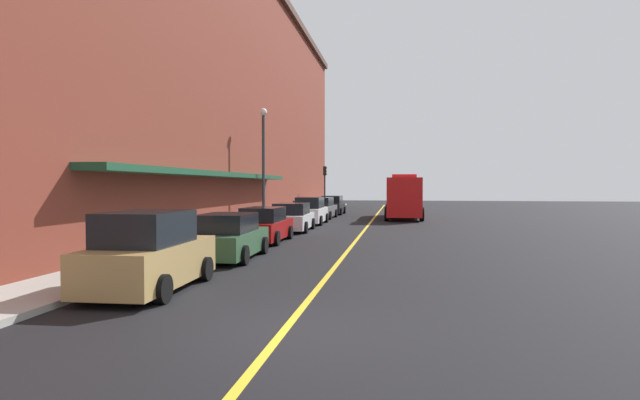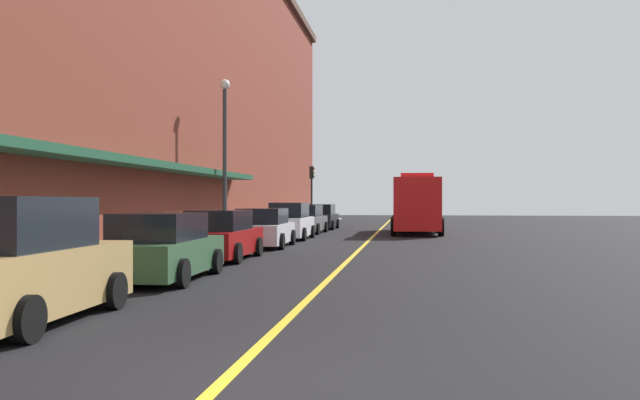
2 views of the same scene
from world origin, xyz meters
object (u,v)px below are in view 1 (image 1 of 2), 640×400
at_px(parked_car_1, 229,237).
at_px(parking_meter_1, 318,202).
at_px(parked_car_4, 310,211).
at_px(traffic_light_near, 325,179).
at_px(street_lamp_left, 263,154).
at_px(parking_meter_3, 294,207).
at_px(parked_car_6, 332,206).
at_px(parking_meter_2, 282,209).
at_px(fire_truck, 403,198).
at_px(parked_car_0, 149,254).
at_px(parked_car_5, 321,208).
at_px(parked_car_2, 264,226).
at_px(parked_car_3, 292,218).
at_px(parking_meter_0, 307,204).

xyz_separation_m(parked_car_1, parking_meter_1, (-1.48, 29.00, 0.31)).
relative_size(parked_car_4, traffic_light_near, 1.07).
bearing_deg(street_lamp_left, parking_meter_3, 84.22).
distance_m(parked_car_6, parking_meter_2, 13.83).
distance_m(fire_truck, parking_meter_1, 9.31).
bearing_deg(parked_car_6, traffic_light_near, 16.36).
bearing_deg(parked_car_0, parked_car_5, -1.59).
height_order(parked_car_6, parking_meter_2, parked_car_6).
xyz_separation_m(parked_car_0, parking_meter_2, (-1.37, 20.10, 0.17)).
bearing_deg(parked_car_2, traffic_light_near, 1.95).
bearing_deg(parking_meter_2, parked_car_3, -67.87).
bearing_deg(parked_car_0, parking_meter_0, 0.99).
height_order(parking_meter_2, street_lamp_left, street_lamp_left).
bearing_deg(parking_meter_3, parked_car_5, 72.74).
relative_size(parked_car_4, parked_car_5, 0.95).
bearing_deg(parked_car_6, parked_car_3, -179.71).
bearing_deg(parked_car_2, parked_car_6, -0.95).
xyz_separation_m(parked_car_1, traffic_light_near, (-1.42, 33.17, 2.41)).
bearing_deg(parked_car_0, parked_car_3, -1.80).
bearing_deg(parked_car_2, parking_meter_0, 3.54).
bearing_deg(parked_car_3, fire_truck, -28.25).
bearing_deg(parked_car_0, traffic_light_near, 0.21).
distance_m(parked_car_0, parking_meter_1, 34.54).
xyz_separation_m(parked_car_5, parking_meter_2, (-1.30, -7.98, 0.29)).
height_order(parked_car_0, parked_car_3, parked_car_0).
distance_m(parked_car_3, parked_car_6, 17.18).
relative_size(parked_car_5, parking_meter_2, 3.65).
height_order(parked_car_5, parking_meter_2, parked_car_5).
height_order(parked_car_1, parking_meter_1, parked_car_1).
bearing_deg(fire_truck, parking_meter_2, -40.42).
relative_size(parked_car_0, parking_meter_0, 3.33).
bearing_deg(parked_car_3, parking_meter_3, 9.13).
xyz_separation_m(parked_car_0, parked_car_6, (0.07, 33.85, -0.11)).
height_order(parked_car_3, parking_meter_0, parked_car_3).
relative_size(fire_truck, parking_meter_2, 7.00).
bearing_deg(traffic_light_near, parked_car_2, -87.40).
relative_size(parked_car_4, parking_meter_0, 3.45).
xyz_separation_m(parking_meter_0, parking_meter_3, (0.00, -5.07, 0.00)).
bearing_deg(parked_car_2, parked_car_4, -1.49).
height_order(parked_car_2, fire_truck, fire_truck).
height_order(parked_car_0, parking_meter_2, parked_car_0).
height_order(parked_car_0, parked_car_5, parked_car_0).
xyz_separation_m(parked_car_2, parked_car_4, (0.16, 11.18, 0.09)).
bearing_deg(parked_car_2, parking_meter_2, 7.54).
relative_size(parked_car_3, parked_car_5, 0.96).
xyz_separation_m(parked_car_3, parking_meter_0, (-1.39, 12.28, 0.31)).
relative_size(parked_car_2, parking_meter_1, 3.47).
bearing_deg(parked_car_4, traffic_light_near, 4.62).
relative_size(fire_truck, parking_meter_1, 7.00).
bearing_deg(parking_meter_2, street_lamp_left, -105.68).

